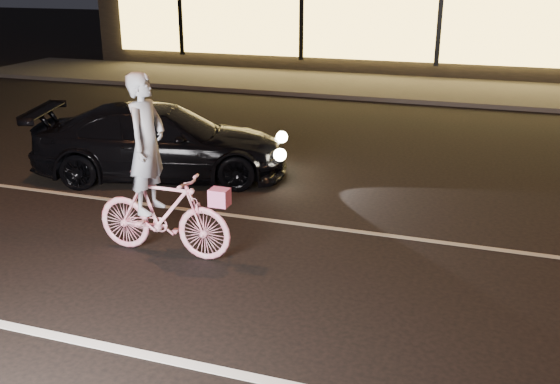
% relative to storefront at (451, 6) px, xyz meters
% --- Properties ---
extents(ground, '(90.00, 90.00, 0.00)m').
position_rel_storefront_xyz_m(ground, '(0.00, -18.97, -2.15)').
color(ground, black).
rests_on(ground, ground).
extents(lane_stripe_near, '(60.00, 0.12, 0.01)m').
position_rel_storefront_xyz_m(lane_stripe_near, '(0.00, -20.47, -2.14)').
color(lane_stripe_near, silver).
rests_on(lane_stripe_near, ground).
extents(lane_stripe_far, '(60.00, 0.10, 0.01)m').
position_rel_storefront_xyz_m(lane_stripe_far, '(0.00, -16.97, -2.14)').
color(lane_stripe_far, gray).
rests_on(lane_stripe_far, ground).
extents(sidewalk, '(30.00, 4.00, 0.12)m').
position_rel_storefront_xyz_m(sidewalk, '(0.00, -5.97, -2.09)').
color(sidewalk, '#383533').
rests_on(sidewalk, ground).
extents(storefront, '(25.40, 8.42, 4.20)m').
position_rel_storefront_xyz_m(storefront, '(0.00, 0.00, 0.00)').
color(storefront, black).
rests_on(storefront, ground).
extents(cyclist, '(1.81, 0.62, 2.28)m').
position_rel_storefront_xyz_m(cyclist, '(-1.98, -18.44, -1.34)').
color(cyclist, '#FF4173').
rests_on(cyclist, ground).
extents(sedan, '(4.60, 2.92, 1.24)m').
position_rel_storefront_xyz_m(sedan, '(-3.49, -15.64, -1.53)').
color(sedan, black).
rests_on(sedan, ground).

